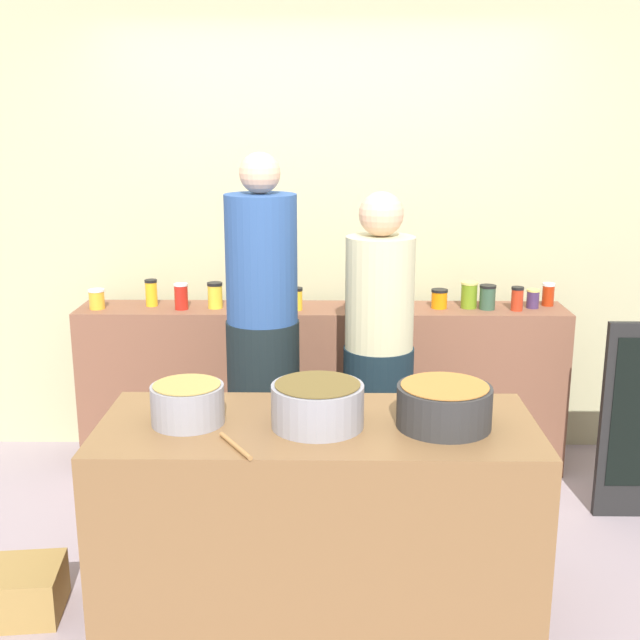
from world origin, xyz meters
name	(u,v)px	position (x,y,z in m)	size (l,w,h in m)	color
ground	(319,566)	(0.00, 0.00, 0.00)	(12.00, 12.00, 0.00)	gray
storefront_wall	(323,198)	(0.00, 1.45, 1.50)	(4.80, 0.12, 3.00)	#B1AF84
display_shelf	(322,387)	(0.00, 1.10, 0.47)	(2.70, 0.36, 0.93)	brown
prep_table	(318,517)	(0.00, -0.30, 0.40)	(1.70, 0.70, 0.80)	brown
preserve_jar_0	(97,299)	(-1.24, 1.05, 0.99)	(0.09, 0.09, 0.11)	gold
preserve_jar_1	(151,293)	(-0.95, 1.13, 1.01)	(0.07, 0.07, 0.15)	gold
preserve_jar_2	(181,296)	(-0.77, 1.05, 1.00)	(0.08, 0.08, 0.14)	red
preserve_jar_3	(215,295)	(-0.59, 1.08, 1.00)	(0.08, 0.08, 0.14)	gold
preserve_jar_4	(259,298)	(-0.35, 1.08, 0.99)	(0.08, 0.08, 0.11)	brown
preserve_jar_5	(276,299)	(-0.25, 1.04, 0.99)	(0.07, 0.07, 0.12)	#4E1042
preserve_jar_6	(296,299)	(-0.14, 1.05, 0.99)	(0.07, 0.07, 0.12)	gold
preserve_jar_7	(356,294)	(0.19, 1.15, 1.00)	(0.09, 0.09, 0.13)	#4F2348
preserve_jar_8	(374,296)	(0.28, 1.05, 1.01)	(0.08, 0.08, 0.15)	#1F4830
preserve_jar_9	(439,299)	(0.65, 1.10, 0.98)	(0.09, 0.09, 0.11)	orange
preserve_jar_10	(469,295)	(0.81, 1.10, 1.00)	(0.09, 0.09, 0.15)	olive
preserve_jar_11	(487,297)	(0.91, 1.07, 1.00)	(0.09, 0.09, 0.13)	#32513B
preserve_jar_12	(517,299)	(1.06, 1.05, 1.00)	(0.07, 0.07, 0.13)	#B33018
preserve_jar_13	(533,299)	(1.16, 1.11, 0.98)	(0.07, 0.07, 0.10)	#3F2C53
preserve_jar_14	(548,294)	(1.26, 1.17, 1.00)	(0.07, 0.07, 0.13)	#A52A0D
cooking_pot_left	(188,404)	(-0.50, -0.30, 0.88)	(0.28, 0.28, 0.16)	gray
cooking_pot_center	(318,405)	(0.00, -0.33, 0.89)	(0.35, 0.35, 0.17)	gray
cooking_pot_right	(444,406)	(0.48, -0.33, 0.88)	(0.36, 0.36, 0.17)	#2D2D2D
wooden_spoon	(235,446)	(-0.29, -0.55, 0.81)	(0.02, 0.02, 0.25)	#9E703D
cook_with_tongs	(263,356)	(-0.28, 0.54, 0.82)	(0.36, 0.36, 1.80)	black
cook_in_cap	(378,375)	(0.28, 0.50, 0.74)	(0.34, 0.34, 1.62)	black
bread_crate	(7,592)	(-1.25, -0.37, 0.10)	(0.43, 0.29, 0.20)	olive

